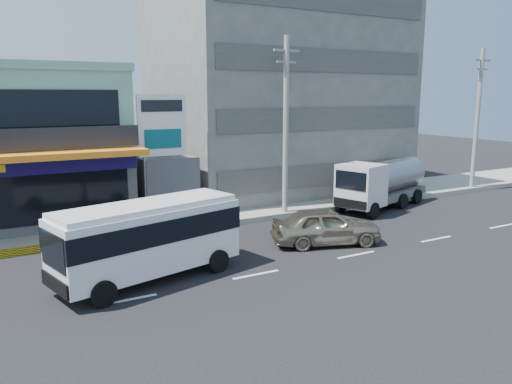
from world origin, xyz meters
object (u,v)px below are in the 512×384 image
(shop_building, at_px, (0,149))
(utility_pole_near, at_px, (286,126))
(billboard, at_px, (162,132))
(minibus, at_px, (148,234))
(motorcycle_rider, at_px, (119,238))
(satellite_dish, at_px, (161,154))
(utility_pole_far, at_px, (477,119))
(tanker_truck, at_px, (381,183))
(sedan, at_px, (326,226))
(concrete_building, at_px, (276,93))

(shop_building, relative_size, utility_pole_near, 1.24)
(shop_building, bearing_deg, billboard, -32.32)
(shop_building, xyz_separation_m, minibus, (4.25, -12.45, -2.23))
(minibus, xyz_separation_m, motorcycle_rider, (-0.25, 3.56, -1.01))
(satellite_dish, height_order, utility_pole_far, utility_pole_far)
(utility_pole_far, bearing_deg, satellite_dish, 170.71)
(utility_pole_near, distance_m, tanker_truck, 7.30)
(satellite_dish, height_order, tanker_truck, satellite_dish)
(utility_pole_far, height_order, sedan, utility_pole_far)
(shop_building, height_order, sedan, shop_building)
(billboard, bearing_deg, satellite_dish, 74.48)
(satellite_dish, distance_m, motorcycle_rider, 7.70)
(concrete_building, height_order, sedan, concrete_building)
(utility_pole_near, xyz_separation_m, tanker_truck, (6.29, -1.00, -3.57))
(tanker_truck, height_order, motorcycle_rider, tanker_truck)
(concrete_building, xyz_separation_m, motorcycle_rider, (-14.00, -9.94, -6.25))
(utility_pole_far, relative_size, sedan, 1.98)
(satellite_dish, distance_m, minibus, 10.37)
(concrete_building, bearing_deg, utility_pole_far, -32.35)
(minibus, height_order, motorcycle_rider, minibus)
(satellite_dish, relative_size, sedan, 0.30)
(billboard, distance_m, utility_pole_far, 22.57)
(concrete_building, bearing_deg, tanker_truck, -75.06)
(utility_pole_near, bearing_deg, tanker_truck, -9.02)
(concrete_building, relative_size, tanker_truck, 2.05)
(motorcycle_rider, bearing_deg, utility_pole_near, 13.19)
(concrete_building, xyz_separation_m, satellite_dish, (-10.00, -4.00, -3.42))
(utility_pole_near, height_order, tanker_truck, utility_pole_near)
(concrete_building, bearing_deg, shop_building, -176.65)
(satellite_dish, relative_size, tanker_truck, 0.19)
(shop_building, relative_size, tanker_truck, 1.59)
(shop_building, xyz_separation_m, tanker_truck, (20.29, -7.54, -2.41))
(concrete_building, xyz_separation_m, billboard, (-10.50, -5.80, -2.07))
(sedan, bearing_deg, satellite_dish, 46.55)
(shop_building, bearing_deg, utility_pole_near, -25.06)
(utility_pole_far, xyz_separation_m, motorcycle_rider, (-26.00, -2.34, -4.40))
(utility_pole_near, relative_size, utility_pole_far, 1.00)
(shop_building, distance_m, utility_pole_far, 30.73)
(billboard, bearing_deg, motorcycle_rider, -130.19)
(shop_building, xyz_separation_m, concrete_building, (18.00, 1.05, 3.00))
(tanker_truck, distance_m, motorcycle_rider, 16.37)
(billboard, distance_m, motorcycle_rider, 6.84)
(utility_pole_far, height_order, minibus, utility_pole_far)
(satellite_dish, xyz_separation_m, tanker_truck, (12.29, -4.60, -1.99))
(shop_building, distance_m, minibus, 13.34)
(utility_pole_near, xyz_separation_m, motorcycle_rider, (-10.00, -2.34, -4.40))
(satellite_dish, relative_size, motorcycle_rider, 0.66)
(billboard, xyz_separation_m, minibus, (-3.25, -7.70, -3.16))
(utility_pole_far, distance_m, tanker_truck, 10.39)
(concrete_building, xyz_separation_m, tanker_truck, (2.29, -8.60, -5.42))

